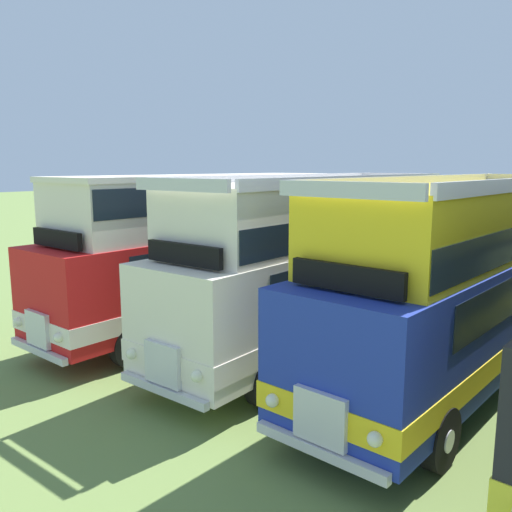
% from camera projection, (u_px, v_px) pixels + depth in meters
% --- Properties ---
extents(bus_first_in_row, '(2.79, 10.64, 4.49)m').
position_uv_depth(bus_first_in_row, '(206.00, 243.00, 15.73)').
color(bus_first_in_row, red).
rests_on(bus_first_in_row, ground).
extents(bus_second_in_row, '(2.62, 10.89, 4.52)m').
position_uv_depth(bus_second_in_row, '(320.00, 258.00, 13.84)').
color(bus_second_in_row, silver).
rests_on(bus_second_in_row, ground).
extents(bus_third_in_row, '(3.11, 11.00, 4.52)m').
position_uv_depth(bus_third_in_row, '(465.00, 276.00, 11.56)').
color(bus_third_in_row, '#1E339E').
rests_on(bus_third_in_row, ground).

